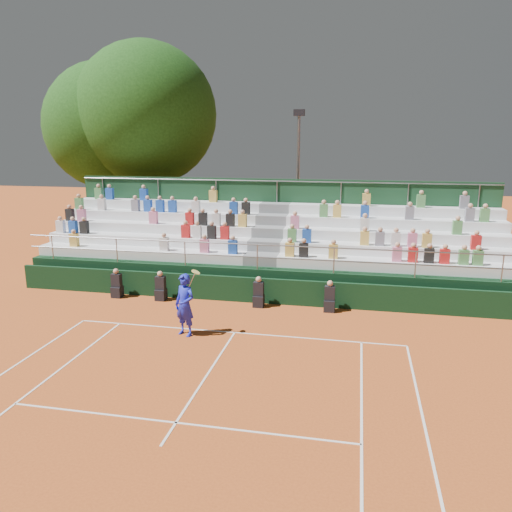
% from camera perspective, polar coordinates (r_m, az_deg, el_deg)
% --- Properties ---
extents(ground, '(90.00, 90.00, 0.00)m').
position_cam_1_polar(ground, '(16.70, -2.45, -8.75)').
color(ground, '#BE541F').
rests_on(ground, ground).
extents(courtside_wall, '(20.00, 0.15, 1.00)m').
position_cam_1_polar(courtside_wall, '(19.47, -0.18, -3.93)').
color(courtside_wall, black).
rests_on(courtside_wall, ground).
extents(line_officials, '(8.91, 0.40, 1.19)m').
position_cam_1_polar(line_officials, '(19.42, -4.87, -4.09)').
color(line_officials, black).
rests_on(line_officials, ground).
extents(grandstand, '(20.00, 5.20, 4.40)m').
position_cam_1_polar(grandstand, '(22.39, 1.50, -0.12)').
color(grandstand, black).
rests_on(grandstand, ground).
extents(tennis_player, '(0.97, 0.74, 2.22)m').
position_cam_1_polar(tennis_player, '(16.31, -8.13, -5.56)').
color(tennis_player, '#1C26D4').
rests_on(tennis_player, ground).
extents(tree_west, '(7.36, 7.36, 10.65)m').
position_cam_1_polar(tree_west, '(31.33, -16.49, 14.02)').
color(tree_west, '#382014').
rests_on(tree_west, ground).
extents(tree_east, '(7.95, 7.95, 11.58)m').
position_cam_1_polar(tree_east, '(29.93, -12.47, 15.52)').
color(tree_east, '#382014').
rests_on(tree_east, ground).
extents(floodlight_mast, '(0.60, 0.25, 7.80)m').
position_cam_1_polar(floodlight_mast, '(28.21, 4.83, 9.79)').
color(floodlight_mast, gray).
rests_on(floodlight_mast, ground).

